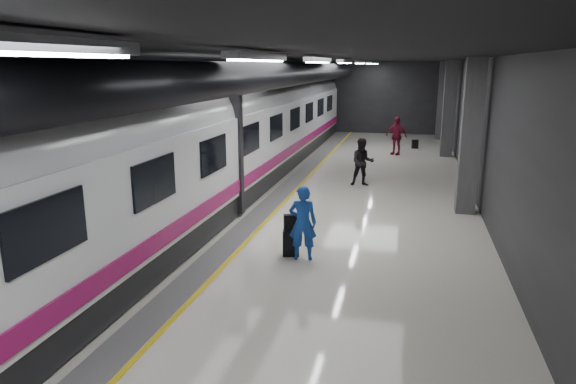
# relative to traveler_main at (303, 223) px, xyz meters

# --- Properties ---
(ground) EXTENTS (40.00, 40.00, 0.00)m
(ground) POSITION_rel_traveler_main_xyz_m (-0.64, 2.89, -0.86)
(ground) COLOR silver
(ground) RESTS_ON ground
(platform_hall) EXTENTS (10.02, 40.02, 4.51)m
(platform_hall) POSITION_rel_traveler_main_xyz_m (-0.92, 3.84, 2.68)
(platform_hall) COLOR black
(platform_hall) RESTS_ON ground
(train) EXTENTS (3.05, 38.00, 4.05)m
(train) POSITION_rel_traveler_main_xyz_m (-3.88, 2.89, 1.21)
(train) COLOR black
(train) RESTS_ON ground
(traveler_main) EXTENTS (0.68, 0.51, 1.71)m
(traveler_main) POSITION_rel_traveler_main_xyz_m (0.00, 0.00, 0.00)
(traveler_main) COLOR #1747B1
(traveler_main) RESTS_ON ground
(suitcase_main) EXTENTS (0.41, 0.31, 0.61)m
(suitcase_main) POSITION_rel_traveler_main_xyz_m (-0.30, 0.15, -0.55)
(suitcase_main) COLOR black
(suitcase_main) RESTS_ON ground
(shoulder_bag) EXTENTS (0.32, 0.25, 0.38)m
(shoulder_bag) POSITION_rel_traveler_main_xyz_m (-0.32, 0.14, -0.06)
(shoulder_bag) COLOR black
(shoulder_bag) RESTS_ON suitcase_main
(traveler_far_a) EXTENTS (0.94, 0.79, 1.73)m
(traveler_far_a) POSITION_rel_traveler_main_xyz_m (0.59, 7.65, 0.01)
(traveler_far_a) COLOR black
(traveler_far_a) RESTS_ON ground
(traveler_far_b) EXTENTS (1.17, 0.88, 1.85)m
(traveler_far_b) POSITION_rel_traveler_main_xyz_m (1.54, 14.76, 0.07)
(traveler_far_b) COLOR maroon
(traveler_far_b) RESTS_ON ground
(suitcase_far) EXTENTS (0.35, 0.28, 0.46)m
(suitcase_far) POSITION_rel_traveler_main_xyz_m (2.47, 16.93, -0.63)
(suitcase_far) COLOR black
(suitcase_far) RESTS_ON ground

